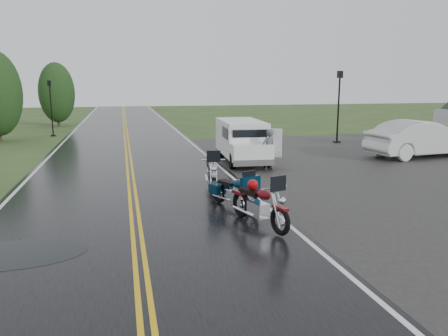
% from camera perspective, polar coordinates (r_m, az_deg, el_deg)
% --- Properties ---
extents(ground, '(120.00, 120.00, 0.00)m').
position_cam_1_polar(ground, '(11.55, -11.44, -7.34)').
color(ground, '#2D471E').
rests_on(ground, ground).
extents(road, '(8.00, 100.00, 0.04)m').
position_cam_1_polar(road, '(21.28, -12.34, 1.09)').
color(road, black).
rests_on(road, ground).
extents(parking_pad, '(14.00, 24.00, 0.03)m').
position_cam_1_polar(parking_pad, '(19.85, 21.58, -0.15)').
color(parking_pad, black).
rests_on(parking_pad, ground).
extents(motorcycle_red, '(1.50, 2.51, 1.40)m').
position_cam_1_polar(motorcycle_red, '(10.31, 7.39, -5.38)').
color(motorcycle_red, '#5B0A11').
rests_on(motorcycle_red, ground).
extents(motorcycle_teal, '(1.51, 2.14, 1.19)m').
position_cam_1_polar(motorcycle_teal, '(12.02, 3.60, -3.45)').
color(motorcycle_teal, '#042136').
rests_on(motorcycle_teal, ground).
extents(motorcycle_silver, '(1.22, 2.51, 1.42)m').
position_cam_1_polar(motorcycle_silver, '(13.83, -1.35, -1.02)').
color(motorcycle_silver, '#97979E').
rests_on(motorcycle_silver, ground).
extents(van_white, '(2.18, 5.07, 1.95)m').
position_cam_1_polar(van_white, '(18.34, 1.11, 2.80)').
color(van_white, white).
rests_on(van_white, ground).
extents(person_at_van, '(0.72, 0.59, 1.71)m').
position_cam_1_polar(person_at_van, '(18.25, 5.84, 2.33)').
color(person_at_van, '#4F4F54').
rests_on(person_at_van, ground).
extents(sedan_white, '(5.62, 2.58, 1.78)m').
position_cam_1_polar(sedan_white, '(23.52, 24.19, 3.45)').
color(sedan_white, silver).
rests_on(sedan_white, ground).
extents(lamp_post_far_left, '(0.33, 0.33, 3.82)m').
position_cam_1_polar(lamp_post_far_left, '(32.22, -21.63, 7.26)').
color(lamp_post_far_left, black).
rests_on(lamp_post_far_left, ground).
extents(lamp_post_far_right, '(0.37, 0.37, 4.37)m').
position_cam_1_polar(lamp_post_far_right, '(27.50, 14.72, 7.72)').
color(lamp_post_far_right, black).
rests_on(lamp_post_far_right, ground).
extents(tree_left_far, '(2.96, 2.96, 4.55)m').
position_cam_1_polar(tree_left_far, '(39.75, -20.97, 8.40)').
color(tree_left_far, '#1E3D19').
rests_on(tree_left_far, ground).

